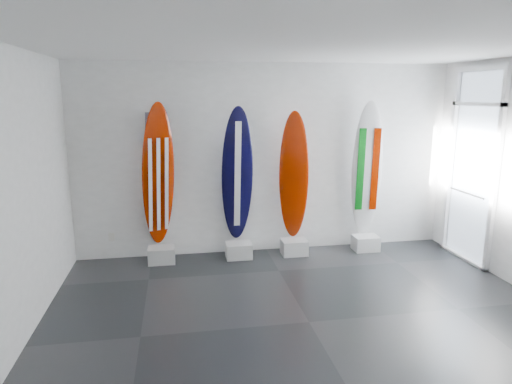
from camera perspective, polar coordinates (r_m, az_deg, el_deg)
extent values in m
plane|color=black|center=(5.34, 6.69, -15.98)|extent=(6.00, 6.00, 0.00)
plane|color=white|center=(4.73, 7.63, 18.00)|extent=(6.00, 6.00, 0.00)
plane|color=silver|center=(7.21, 1.34, 4.11)|extent=(6.00, 0.00, 6.00)
plane|color=silver|center=(2.64, 23.42, -11.43)|extent=(6.00, 0.00, 6.00)
plane|color=silver|center=(4.88, -28.87, -1.31)|extent=(0.00, 5.00, 5.00)
cube|color=silver|center=(7.10, -11.81, -7.77)|extent=(0.40, 0.30, 0.24)
ellipsoid|color=#821600|center=(6.89, -12.22, 2.01)|extent=(0.59, 0.50, 2.19)
cube|color=silver|center=(7.15, -2.19, -7.37)|extent=(0.40, 0.30, 0.24)
ellipsoid|color=black|center=(6.94, -2.38, 2.09)|extent=(0.49, 0.42, 2.13)
cube|color=silver|center=(7.32, 4.83, -6.95)|extent=(0.40, 0.30, 0.24)
ellipsoid|color=#821600|center=(7.12, 4.79, 2.01)|extent=(0.52, 0.38, 2.05)
cube|color=silver|center=(7.70, 13.64, -6.27)|extent=(0.40, 0.30, 0.24)
ellipsoid|color=white|center=(7.51, 13.80, 2.78)|extent=(0.51, 0.24, 2.19)
cube|color=silver|center=(7.38, -17.76, -5.45)|extent=(0.09, 0.02, 0.13)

